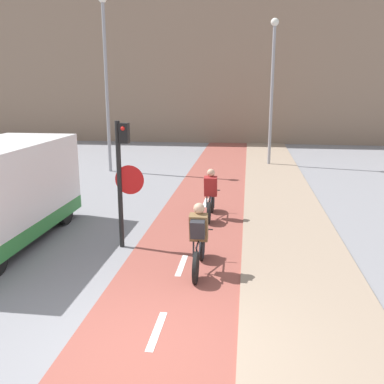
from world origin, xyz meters
TOP-DOWN VIEW (x-y plane):
  - ground_plane at (0.00, 0.00)m, footprint 120.00×120.00m
  - bike_lane at (0.00, 0.00)m, footprint 2.48×60.00m
  - sidewalk_strip at (2.44, 0.00)m, footprint 2.40×60.00m
  - building_row_background at (0.00, 25.63)m, footprint 60.00×5.20m
  - traffic_light_pole at (-1.48, 3.93)m, footprint 0.67×0.25m
  - street_lamp_far at (-4.74, 12.83)m, footprint 0.36×0.36m
  - street_lamp_sidewalk at (2.32, 15.36)m, footprint 0.36×0.36m
  - cyclist_near at (0.38, 2.77)m, footprint 0.46×1.76m
  - cyclist_far at (0.30, 6.45)m, footprint 0.46×1.70m

SIDE VIEW (x-z plane):
  - ground_plane at x=0.00m, z-range 0.00..0.00m
  - bike_lane at x=0.00m, z-range 0.00..0.02m
  - sidewalk_strip at x=2.44m, z-range 0.00..0.05m
  - cyclist_far at x=0.30m, z-range -0.06..1.37m
  - cyclist_near at x=0.38m, z-range -0.02..1.43m
  - traffic_light_pole at x=-1.48m, z-range 0.36..3.30m
  - street_lamp_sidewalk at x=2.32m, z-range 0.75..7.38m
  - street_lamp_far at x=-4.74m, z-range 0.77..8.10m
  - building_row_background at x=0.00m, z-range 0.01..10.38m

